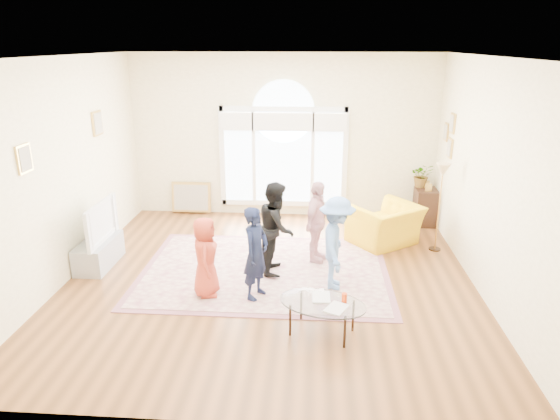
# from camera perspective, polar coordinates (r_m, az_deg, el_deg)

# --- Properties ---
(ground) EXTENTS (6.00, 6.00, 0.00)m
(ground) POSITION_cam_1_polar(r_m,az_deg,el_deg) (7.56, -1.14, -7.88)
(ground) COLOR #553318
(ground) RESTS_ON ground
(room_shell) EXTENTS (6.00, 6.00, 6.00)m
(room_shell) POSITION_cam_1_polar(r_m,az_deg,el_deg) (9.75, 0.37, 7.98)
(room_shell) COLOR #FFF4C7
(room_shell) RESTS_ON ground
(area_rug) EXTENTS (3.60, 2.60, 0.02)m
(area_rug) POSITION_cam_1_polar(r_m,az_deg,el_deg) (7.80, -1.74, -6.92)
(area_rug) COLOR #C5AC96
(area_rug) RESTS_ON ground
(rug_border) EXTENTS (3.80, 2.80, 0.01)m
(rug_border) POSITION_cam_1_polar(r_m,az_deg,el_deg) (7.80, -1.74, -6.95)
(rug_border) COLOR #88505B
(rug_border) RESTS_ON ground
(tv_console) EXTENTS (0.45, 1.00, 0.42)m
(tv_console) POSITION_cam_1_polar(r_m,az_deg,el_deg) (8.42, -19.99, -4.62)
(tv_console) COLOR #94979C
(tv_console) RESTS_ON ground
(television) EXTENTS (0.17, 1.09, 0.63)m
(television) POSITION_cam_1_polar(r_m,az_deg,el_deg) (8.24, -20.34, -1.26)
(television) COLOR black
(television) RESTS_ON tv_console
(coffee_table) EXTENTS (1.22, 0.98, 0.54)m
(coffee_table) POSITION_cam_1_polar(r_m,az_deg,el_deg) (6.10, 4.87, -10.64)
(coffee_table) COLOR silver
(coffee_table) RESTS_ON ground
(armchair) EXTENTS (1.44, 1.41, 0.71)m
(armchair) POSITION_cam_1_polar(r_m,az_deg,el_deg) (8.88, 11.87, -1.66)
(armchair) COLOR yellow
(armchair) RESTS_ON ground
(side_cabinet) EXTENTS (0.40, 0.50, 0.70)m
(side_cabinet) POSITION_cam_1_polar(r_m,az_deg,el_deg) (10.04, 16.26, 0.34)
(side_cabinet) COLOR black
(side_cabinet) RESTS_ON ground
(floor_lamp) EXTENTS (0.31, 0.31, 1.51)m
(floor_lamp) POSITION_cam_1_polar(r_m,az_deg,el_deg) (8.57, 18.06, 3.59)
(floor_lamp) COLOR black
(floor_lamp) RESTS_ON ground
(plant_pedestal) EXTENTS (0.20, 0.20, 0.70)m
(plant_pedestal) POSITION_cam_1_polar(r_m,az_deg,el_deg) (10.18, 15.62, 0.66)
(plant_pedestal) COLOR white
(plant_pedestal) RESTS_ON ground
(potted_plant) EXTENTS (0.43, 0.37, 0.47)m
(potted_plant) POSITION_cam_1_polar(r_m,az_deg,el_deg) (10.02, 15.91, 3.83)
(potted_plant) COLOR #33722D
(potted_plant) RESTS_ON plant_pedestal
(leaning_picture) EXTENTS (0.80, 0.14, 0.62)m
(leaning_picture) POSITION_cam_1_polar(r_m,az_deg,el_deg) (10.52, -9.99, -0.35)
(leaning_picture) COLOR tan
(leaning_picture) RESTS_ON ground
(child_red) EXTENTS (0.43, 0.59, 1.13)m
(child_red) POSITION_cam_1_polar(r_m,az_deg,el_deg) (6.93, -8.52, -5.31)
(child_red) COLOR #B63B27
(child_red) RESTS_ON area_rug
(child_navy) EXTENTS (0.47, 0.56, 1.30)m
(child_navy) POSITION_cam_1_polar(r_m,az_deg,el_deg) (6.77, -2.78, -4.94)
(child_navy) COLOR black
(child_navy) RESTS_ON area_rug
(child_black) EXTENTS (0.54, 0.69, 1.41)m
(child_black) POSITION_cam_1_polar(r_m,az_deg,el_deg) (7.51, -0.39, -2.02)
(child_black) COLOR black
(child_black) RESTS_ON area_rug
(child_pink) EXTENTS (0.56, 0.83, 1.32)m
(child_pink) POSITION_cam_1_polar(r_m,az_deg,el_deg) (7.90, 4.19, -1.37)
(child_pink) COLOR #DDA1A5
(child_pink) RESTS_ON area_rug
(child_blue) EXTENTS (0.54, 0.90, 1.35)m
(child_blue) POSITION_cam_1_polar(r_m,az_deg,el_deg) (7.06, 6.47, -3.80)
(child_blue) COLOR #5E87CA
(child_blue) RESTS_ON area_rug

